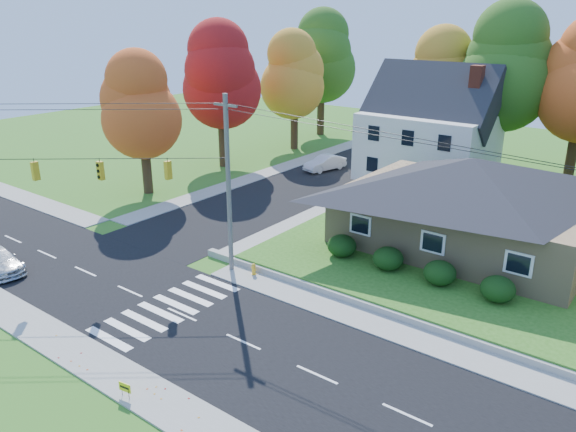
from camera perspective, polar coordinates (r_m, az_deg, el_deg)
name	(u,v)px	position (r m, az deg, el deg)	size (l,w,h in m)	color
ground	(182,315)	(28.28, -10.73, -9.84)	(120.00, 120.00, 0.00)	#3D7923
road_main	(182,315)	(28.27, -10.73, -9.82)	(90.00, 8.00, 0.02)	black
road_cross	(334,174)	(51.69, 4.67, 4.31)	(8.00, 44.00, 0.02)	black
sidewalk_north	(249,278)	(31.37, -3.97, -6.29)	(90.00, 2.00, 0.08)	#9C9A90
sidewalk_south	(93,362)	(25.76, -19.17, -13.81)	(90.00, 2.00, 0.08)	#9C9A90
lawn	(569,241)	(39.87, 26.67, -2.28)	(30.00, 30.00, 0.50)	#3D7923
ranch_house	(469,201)	(35.40, 17.89, 1.50)	(14.60, 10.60, 5.40)	tan
colonial_house	(429,131)	(48.72, 14.18, 8.34)	(10.40, 8.40, 9.60)	silver
hedge_row	(413,265)	(30.90, 12.60, -4.92)	(10.70, 1.70, 1.27)	#163A10
traffic_infrastructure	(194,207)	(27.10, -9.53, 0.86)	(38.10, 10.66, 10.00)	#666059
tree_lot_0	(439,78)	(54.43, 15.13, 13.40)	(6.72, 6.72, 12.51)	#3F2A19
tree_lot_1	(505,67)	(51.36, 21.15, 13.89)	(7.84, 7.84, 14.60)	#3F2A19
tree_west_0	(141,105)	(45.90, -14.71, 10.88)	(6.16, 6.16, 11.47)	#3F2A19
tree_west_1	(220,76)	(53.14, -6.88, 13.95)	(7.28, 7.28, 13.56)	#3F2A19
tree_west_2	(294,75)	(60.16, 0.66, 14.14)	(6.72, 6.72, 12.51)	#3F2A19
tree_west_3	(322,57)	(67.71, 3.46, 15.87)	(7.84, 7.84, 14.60)	#3F2A19
white_car	(325,163)	(52.60, 3.77, 5.40)	(1.47, 4.22, 1.39)	silver
fire_hydrant	(254,270)	(31.59, -3.50, -5.47)	(0.42, 0.32, 0.72)	gold
yard_sign	(125,388)	(23.07, -16.25, -16.41)	(0.57, 0.12, 0.71)	black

